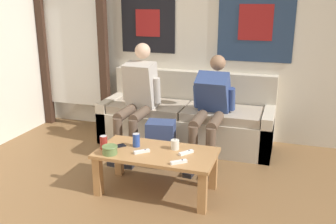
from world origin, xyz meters
The scene contains 15 objects.
wall_back centered at (0.00, 2.55, 1.28)m, with size 10.00×0.07×2.55m.
door_frame centered at (-1.71, 2.34, 1.20)m, with size 1.00×0.10×2.15m.
couch centered at (-0.10, 2.19, 0.28)m, with size 2.05×0.74×0.84m.
coffee_table centered at (-0.03, 0.91, 0.32)m, with size 1.07×0.55×0.39m.
person_seated_adult centered at (-0.57, 1.79, 0.65)m, with size 0.47×0.83×1.22m.
person_seated_teen centered at (0.26, 1.84, 0.60)m, with size 0.47×1.00×1.10m.
backpack centered at (-0.19, 1.48, 0.23)m, with size 0.33×0.30×0.47m.
ceramic_bowl centered at (-0.40, 0.73, 0.44)m, with size 0.14×0.14×0.08m.
pillar_candle centered at (0.11, 1.01, 0.44)m, with size 0.08×0.08×0.10m.
drink_can_blue centered at (-0.25, 0.97, 0.46)m, with size 0.07×0.07×0.12m.
drink_can_red centered at (-0.51, 0.82, 0.46)m, with size 0.07×0.07×0.12m.
game_controller_near_left centered at (0.23, 0.94, 0.41)m, with size 0.11×0.14×0.03m.
game_controller_near_right centered at (0.23, 0.73, 0.41)m, with size 0.13×0.12×0.03m.
game_controller_far_center centered at (-0.15, 0.84, 0.41)m, with size 0.13×0.12×0.03m.
cell_phone centered at (-0.41, 0.91, 0.40)m, with size 0.14×0.14×0.01m.
Camera 1 is at (1.02, -1.99, 1.70)m, focal length 40.00 mm.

